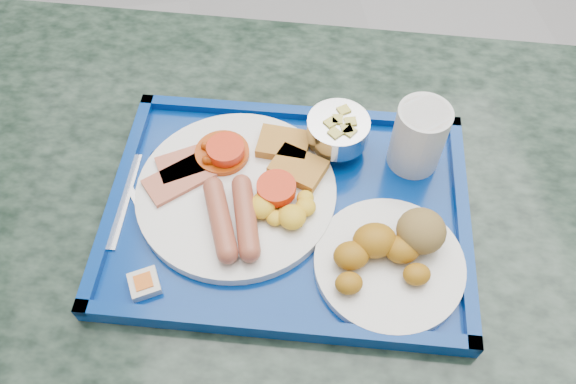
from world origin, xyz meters
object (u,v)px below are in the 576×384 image
Objects in this scene: table at (266,270)px; bread_plate at (392,254)px; main_plate at (241,189)px; tray at (288,211)px; juice_cup at (419,136)px; fruit_bowl at (338,131)px.

bread_plate is at bearing -35.98° from table.
main_plate is 0.22m from bread_plate.
tray is (0.04, -0.01, 0.20)m from table.
bread_plate is at bearing -114.40° from juice_cup.
table is at bearing 158.02° from tray.
main_plate is 3.10× the size of fruit_bowl.
tray is at bearing -21.98° from table.
fruit_bowl is (-0.03, 0.19, 0.02)m from bread_plate.
table is 2.45× the size of tray.
fruit_bowl is 0.11m from juice_cup.
bread_plate reaches higher than fruit_bowl.
juice_cup is at bearing -19.13° from fruit_bowl.
main_plate is 0.16m from fruit_bowl.
table is at bearing -169.08° from juice_cup.
main_plate is 1.44× the size of bread_plate.
bread_plate is at bearing -35.70° from main_plate.
table is 0.30m from bread_plate.
fruit_bowl reaches higher than tray.
juice_cup is at bearing 65.60° from bread_plate.
tray is at bearing -27.23° from main_plate.
tray is 0.16m from bread_plate.
fruit_bowl is at bearing 23.51° from main_plate.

